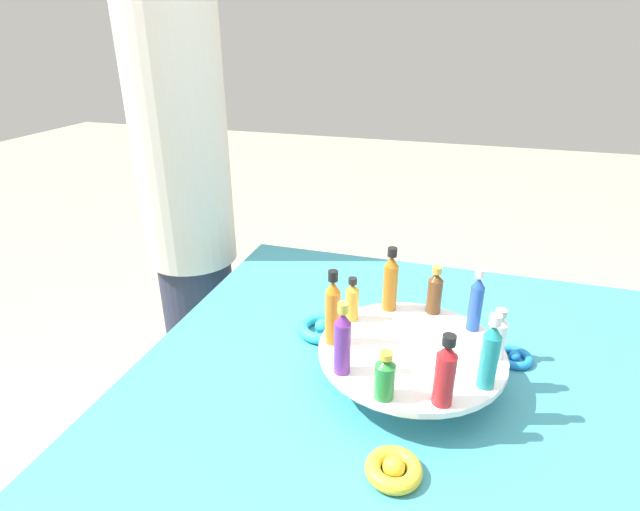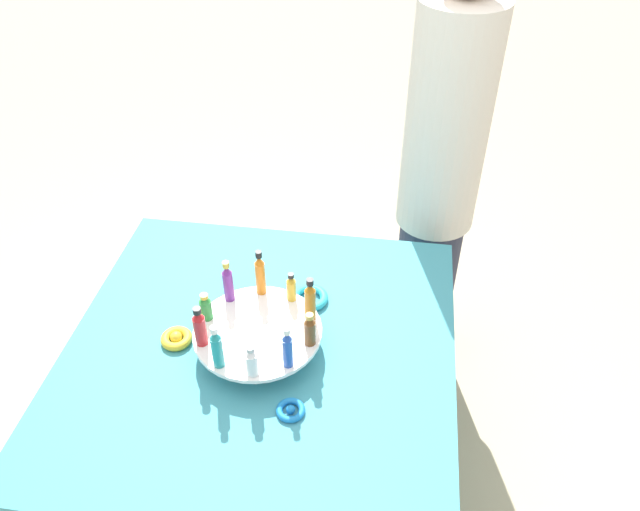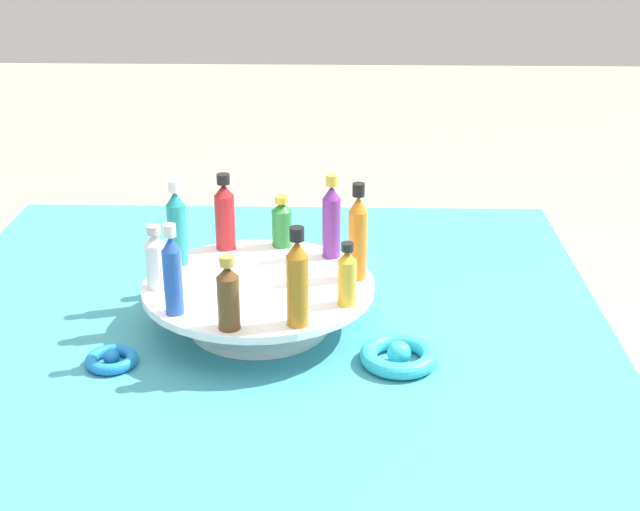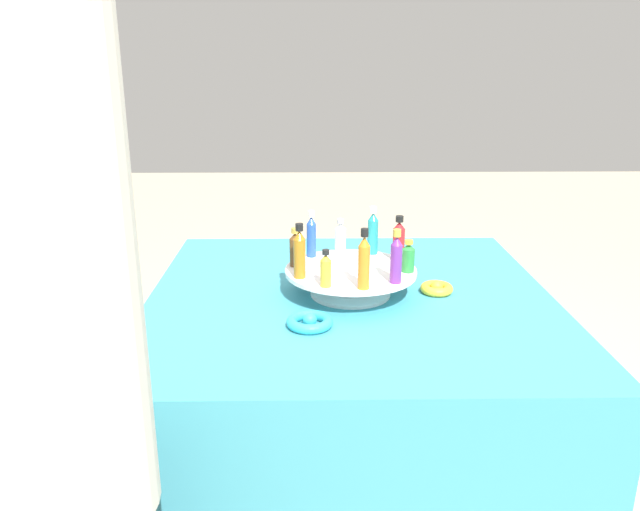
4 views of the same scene
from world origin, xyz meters
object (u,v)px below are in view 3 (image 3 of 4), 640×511
Objects in this scene: ribbon_bow_gold at (267,258)px; bottle_green at (282,223)px; bottle_gold at (347,276)px; bottle_blue at (173,273)px; display_stand at (259,298)px; ribbon_bow_teal at (399,356)px; bottle_brown at (228,296)px; bottle_clear at (156,259)px; bottle_amber at (297,281)px; bottle_red at (225,215)px; bottle_purple at (331,220)px; ribbon_bow_blue at (112,359)px; bottle_orange at (358,235)px; bottle_teal at (177,226)px.

bottle_green is at bearing -68.31° from ribbon_bow_gold.
bottle_blue reaches higher than bottle_gold.
display_stand is 4.05× the size of bottle_green.
ribbon_bow_teal is 0.41m from ribbon_bow_gold.
bottle_brown is at bearing -92.54° from ribbon_bow_gold.
bottle_brown reaches higher than bottle_clear.
ribbon_bow_gold is (-0.04, 0.09, -0.10)m from bottle_green.
bottle_brown reaches higher than ribbon_bow_teal.
bottle_brown is (-0.05, -0.30, 0.01)m from bottle_green.
bottle_amber is 1.12× the size of bottle_red.
bottle_purple is (-0.03, 0.18, 0.02)m from bottle_gold.
bottle_green is 0.82× the size of bottle_brown.
bottle_blue is (-0.04, -0.24, 0.00)m from bottle_red.
bottle_brown reaches higher than display_stand.
bottle_green reaches higher than ribbon_bow_blue.
bottle_brown reaches higher than ribbon_bow_gold.
bottle_orange reaches higher than ribbon_bow_teal.
bottle_orange is 1.72× the size of ribbon_bow_gold.
ribbon_bow_gold is at bearing 114.89° from bottle_gold.
bottle_brown is (-0.03, -0.15, 0.07)m from display_stand.
display_stand is 0.18m from bottle_orange.
display_stand is 3.32× the size of bottle_brown.
display_stand reaches higher than ribbon_bow_blue.
bottle_teal is at bearing -126.98° from ribbon_bow_gold.
bottle_amber reaches higher than ribbon_bow_gold.
bottle_purple is at bearing 80.12° from bottle_amber.
bottle_orange is at bearing -9.88° from bottle_teal.
ribbon_bow_blue is (-0.09, -0.02, -0.13)m from bottle_blue.
display_stand is 0.24m from ribbon_bow_gold.
bottle_red is (-0.18, 0.03, -0.00)m from bottle_purple.
bottle_clear is at bearing -153.88° from bottle_purple.
ribbon_bow_teal is at bearing -65.00° from bottle_purple.
bottle_green is 0.18m from bottle_teal.
bottle_gold is 0.36m from ribbon_bow_blue.
bottle_teal is (-0.28, 0.05, -0.01)m from bottle_orange.
bottle_brown is at bearing -170.73° from ribbon_bow_teal.
bottle_red is 0.18m from bottle_clear.
bottle_gold is 0.25m from bottle_blue.
bottle_orange is 0.41m from ribbon_bow_blue.
bottle_teal is at bearing 152.13° from ribbon_bow_teal.
bottle_amber is 0.30m from bottle_red.
bottle_amber reaches higher than display_stand.
bottle_clear reaches higher than bottle_gold.
bottle_clear is at bearing 152.12° from bottle_amber.
bottle_teal is (-0.07, -0.07, 0.00)m from bottle_red.
ribbon_bow_blue is (-0.31, -0.23, -0.13)m from bottle_purple.
bottle_gold is at bearing -65.11° from ribbon_bow_gold.
bottle_brown reaches higher than bottle_gold.
bottle_blue is (-0.26, -0.13, -0.01)m from bottle_orange.
bottle_amber is 0.29m from bottle_green.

